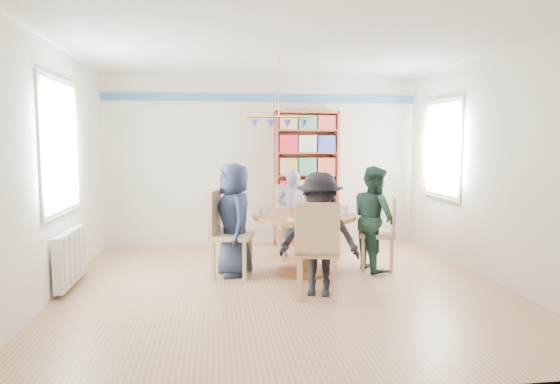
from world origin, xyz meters
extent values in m
plane|color=tan|center=(0.00, 0.00, 0.00)|extent=(5.00, 5.00, 0.00)
plane|color=white|center=(0.00, 0.00, 2.70)|extent=(5.00, 5.00, 0.00)
plane|color=beige|center=(0.00, 2.50, 1.35)|extent=(5.00, 0.00, 5.00)
plane|color=beige|center=(0.00, -2.50, 1.35)|extent=(5.00, 0.00, 5.00)
plane|color=beige|center=(-2.50, 0.00, 1.35)|extent=(0.00, 5.00, 5.00)
plane|color=beige|center=(2.50, 0.00, 1.35)|extent=(0.00, 5.00, 5.00)
cube|color=#305B86|center=(0.00, 2.48, 2.35)|extent=(5.00, 0.02, 0.12)
cube|color=white|center=(-2.48, 0.30, 1.60)|extent=(0.03, 1.32, 1.52)
cube|color=white|center=(-2.46, 0.30, 1.60)|extent=(0.01, 1.20, 1.40)
cube|color=white|center=(2.48, 1.30, 1.55)|extent=(0.03, 1.12, 1.42)
cube|color=white|center=(2.46, 1.30, 1.55)|extent=(0.01, 1.00, 1.30)
cylinder|color=gold|center=(0.00, 0.50, 2.33)|extent=(0.01, 0.01, 0.75)
cylinder|color=gold|center=(0.00, 0.50, 1.95)|extent=(0.80, 0.02, 0.02)
cone|color=#4553C2|center=(-0.30, 0.50, 1.87)|extent=(0.11, 0.11, 0.10)
cone|color=#4553C2|center=(-0.10, 0.50, 1.87)|extent=(0.11, 0.11, 0.10)
cone|color=#4553C2|center=(0.10, 0.50, 1.87)|extent=(0.11, 0.11, 0.10)
cone|color=#4553C2|center=(0.30, 0.50, 1.87)|extent=(0.11, 0.11, 0.10)
cube|color=silver|center=(-2.42, 0.30, 0.35)|extent=(0.10, 1.00, 0.60)
cube|color=silver|center=(-2.36, -0.10, 0.35)|extent=(0.02, 0.06, 0.56)
cube|color=silver|center=(-2.36, 0.10, 0.35)|extent=(0.02, 0.06, 0.56)
cube|color=silver|center=(-2.36, 0.30, 0.35)|extent=(0.02, 0.06, 0.56)
cube|color=silver|center=(-2.36, 0.50, 0.35)|extent=(0.02, 0.06, 0.56)
cube|color=silver|center=(-2.36, 0.70, 0.35)|extent=(0.02, 0.06, 0.56)
cylinder|color=brown|center=(0.33, 0.56, 0.72)|extent=(1.30, 1.30, 0.05)
cylinder|color=brown|center=(0.33, 0.56, 0.35)|extent=(0.16, 0.16, 0.70)
cylinder|color=brown|center=(0.33, 0.56, 0.02)|extent=(0.70, 0.70, 0.04)
cube|color=tan|center=(-0.58, 0.51, 0.50)|extent=(0.57, 0.57, 0.06)
cube|color=tan|center=(-0.78, 0.56, 0.78)|extent=(0.16, 0.47, 0.56)
cube|color=tan|center=(-0.44, 0.28, 0.24)|extent=(0.05, 0.05, 0.48)
cube|color=tan|center=(-0.35, 0.65, 0.24)|extent=(0.05, 0.05, 0.48)
cube|color=tan|center=(-0.81, 0.37, 0.24)|extent=(0.05, 0.05, 0.48)
cube|color=tan|center=(-0.71, 0.74, 0.24)|extent=(0.05, 0.05, 0.48)
cube|color=tan|center=(1.30, 0.59, 0.47)|extent=(0.56, 0.56, 0.05)
cube|color=tan|center=(1.49, 0.52, 0.73)|extent=(0.20, 0.42, 0.52)
cube|color=tan|center=(1.20, 0.82, 0.22)|extent=(0.05, 0.05, 0.45)
cube|color=tan|center=(1.08, 0.49, 0.22)|extent=(0.05, 0.05, 0.45)
cube|color=tan|center=(1.53, 0.69, 0.22)|extent=(0.05, 0.05, 0.45)
cube|color=tan|center=(1.40, 0.36, 0.22)|extent=(0.05, 0.05, 0.45)
cube|color=tan|center=(0.33, 1.46, 0.49)|extent=(0.47, 0.47, 0.05)
cube|color=tan|center=(0.33, 1.67, 0.76)|extent=(0.46, 0.06, 0.54)
cube|color=tan|center=(0.16, 1.27, 0.23)|extent=(0.04, 0.04, 0.47)
cube|color=tan|center=(0.53, 1.29, 0.23)|extent=(0.04, 0.04, 0.47)
cube|color=tan|center=(0.14, 1.64, 0.23)|extent=(0.04, 0.04, 0.47)
cube|color=tan|center=(0.51, 1.66, 0.23)|extent=(0.04, 0.04, 0.47)
cube|color=tan|center=(0.29, -0.42, 0.49)|extent=(0.55, 0.55, 0.05)
cube|color=tan|center=(0.25, -0.62, 0.77)|extent=(0.46, 0.14, 0.55)
cube|color=tan|center=(0.52, -0.28, 0.24)|extent=(0.05, 0.05, 0.47)
cube|color=tan|center=(0.15, -0.20, 0.24)|extent=(0.05, 0.05, 0.47)
cube|color=tan|center=(0.43, -0.64, 0.24)|extent=(0.05, 0.05, 0.47)
cube|color=tan|center=(0.07, -0.56, 0.24)|extent=(0.05, 0.05, 0.47)
imported|color=#182035|center=(-0.54, 0.58, 0.70)|extent=(0.59, 0.77, 1.40)
imported|color=#183128|center=(1.25, 0.60, 0.67)|extent=(0.64, 0.75, 1.35)
imported|color=gray|center=(0.32, 1.47, 0.63)|extent=(0.53, 0.43, 1.26)
imported|color=black|center=(0.33, -0.36, 0.67)|extent=(0.97, 0.72, 1.33)
cube|color=maroon|center=(0.19, 2.34, 1.07)|extent=(0.04, 0.31, 2.14)
cube|color=maroon|center=(1.17, 2.34, 1.07)|extent=(0.04, 0.31, 2.14)
cube|color=maroon|center=(0.68, 2.34, 2.12)|extent=(1.02, 0.31, 0.04)
cube|color=maroon|center=(0.68, 2.34, 0.03)|extent=(1.02, 0.31, 0.06)
cube|color=maroon|center=(0.68, 2.48, 1.07)|extent=(1.02, 0.02, 2.14)
cube|color=maroon|center=(0.68, 2.34, 0.41)|extent=(0.96, 0.29, 0.03)
cube|color=maroon|center=(0.68, 2.34, 0.76)|extent=(0.96, 0.29, 0.03)
cube|color=maroon|center=(0.68, 2.34, 1.12)|extent=(0.96, 0.29, 0.03)
cube|color=maroon|center=(0.68, 2.34, 1.48)|extent=(0.96, 0.29, 0.03)
cube|color=maroon|center=(0.68, 2.34, 1.83)|extent=(0.96, 0.29, 0.03)
cube|color=maroon|center=(0.37, 2.32, 0.19)|extent=(0.28, 0.22, 0.26)
cube|color=beige|center=(0.68, 2.32, 0.19)|extent=(0.28, 0.22, 0.26)
cube|color=navy|center=(0.98, 2.32, 0.19)|extent=(0.28, 0.22, 0.26)
cube|color=tan|center=(0.37, 2.32, 0.55)|extent=(0.28, 0.22, 0.26)
cube|color=#3F724E|center=(0.68, 2.32, 0.55)|extent=(0.28, 0.22, 0.26)
cube|color=#993629|center=(0.98, 2.32, 0.55)|extent=(0.28, 0.22, 0.26)
cube|color=maroon|center=(0.37, 2.32, 0.91)|extent=(0.28, 0.22, 0.26)
cube|color=beige|center=(0.68, 2.32, 0.91)|extent=(0.28, 0.22, 0.26)
cube|color=navy|center=(0.98, 2.32, 0.91)|extent=(0.28, 0.22, 0.26)
cube|color=tan|center=(0.37, 2.32, 1.27)|extent=(0.28, 0.22, 0.26)
cube|color=#3F724E|center=(0.68, 2.32, 1.27)|extent=(0.28, 0.22, 0.26)
cube|color=#993629|center=(0.98, 2.32, 1.27)|extent=(0.28, 0.22, 0.26)
cube|color=maroon|center=(0.37, 2.32, 1.62)|extent=(0.28, 0.22, 0.26)
cube|color=beige|center=(0.68, 2.32, 1.62)|extent=(0.28, 0.22, 0.26)
cube|color=navy|center=(0.98, 2.32, 1.62)|extent=(0.28, 0.22, 0.26)
cube|color=tan|center=(0.37, 2.32, 1.96)|extent=(0.28, 0.22, 0.22)
cube|color=#3F724E|center=(0.68, 2.32, 1.96)|extent=(0.28, 0.22, 0.22)
cube|color=#993629|center=(0.98, 2.32, 1.96)|extent=(0.28, 0.22, 0.22)
cylinder|color=white|center=(0.28, 0.65, 0.88)|extent=(0.13, 0.13, 0.26)
sphere|color=white|center=(0.28, 0.65, 1.01)|extent=(0.10, 0.10, 0.10)
cylinder|color=silver|center=(0.46, 0.69, 0.90)|extent=(0.07, 0.07, 0.30)
cylinder|color=#4553C2|center=(0.46, 0.69, 1.06)|extent=(0.03, 0.03, 0.03)
cylinder|color=white|center=(0.38, 0.86, 0.76)|extent=(0.32, 0.32, 0.01)
cylinder|color=maroon|center=(0.38, 0.86, 0.81)|extent=(0.26, 0.26, 0.10)
cylinder|color=white|center=(0.22, 0.24, 0.76)|extent=(0.32, 0.32, 0.01)
cylinder|color=maroon|center=(0.22, 0.24, 0.81)|extent=(0.26, 0.26, 0.10)
cylinder|color=white|center=(-0.18, 0.56, 0.76)|extent=(0.21, 0.21, 0.01)
imported|color=white|center=(-0.18, 0.56, 0.80)|extent=(0.13, 0.13, 0.10)
cylinder|color=white|center=(0.84, 0.56, 0.76)|extent=(0.21, 0.21, 0.01)
imported|color=white|center=(0.84, 0.56, 0.80)|extent=(0.11, 0.11, 0.10)
cylinder|color=white|center=(0.33, 1.08, 0.76)|extent=(0.21, 0.21, 0.01)
imported|color=white|center=(0.33, 1.08, 0.80)|extent=(0.13, 0.13, 0.10)
cylinder|color=white|center=(0.33, 0.05, 0.76)|extent=(0.21, 0.21, 0.01)
imported|color=white|center=(0.33, 0.05, 0.80)|extent=(0.11, 0.11, 0.10)
camera|label=1|loc=(-0.77, -5.53, 1.65)|focal=32.00mm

